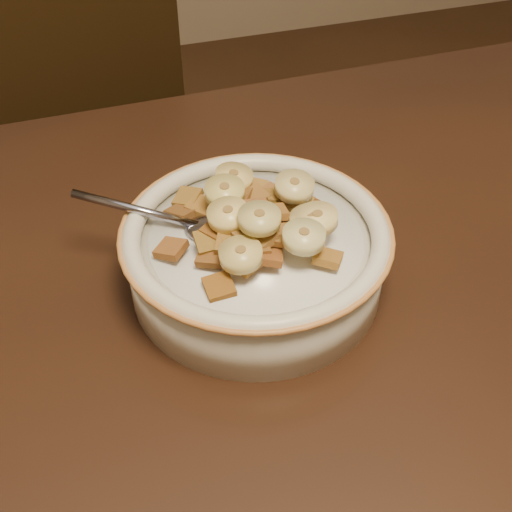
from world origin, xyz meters
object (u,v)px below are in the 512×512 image
object	(u,v)px
spoon	(215,229)
cereal_bowl	(256,261)
chair	(80,262)
table	(315,415)

from	to	relation	value
spoon	cereal_bowl	bearing A→B (deg)	90.00
chair	cereal_bowl	distance (m)	0.47
table	spoon	size ratio (longest dim) A/B	29.05
cereal_bowl	spoon	world-z (taller)	spoon
chair	spoon	distance (m)	0.47
cereal_bowl	table	bearing A→B (deg)	-87.68
chair	spoon	size ratio (longest dim) A/B	20.86
chair	cereal_bowl	xyz separation A→B (m)	(0.15, -0.36, 0.27)
spoon	table	bearing A→B (deg)	42.30
table	cereal_bowl	bearing A→B (deg)	91.56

